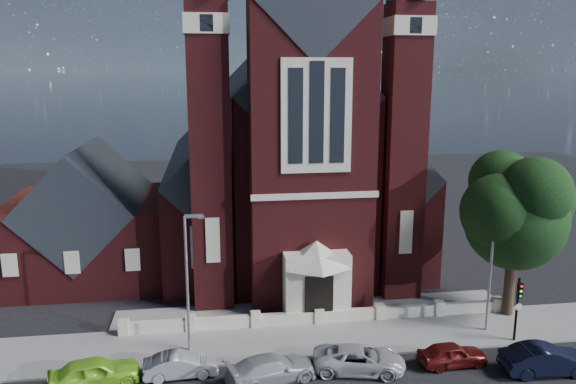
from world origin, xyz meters
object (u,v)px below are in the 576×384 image
object	(u,v)px
street_lamp_left	(188,276)
street_lamp_right	(493,260)
car_lime_van	(95,373)
car_silver_b	(272,369)
car_navy	(546,360)
parish_hall	(89,224)
traffic_signal	(518,302)
street_tree	(520,214)
car_white_suv	(359,359)
car_silver_a	(180,365)
car_dark_red	(452,354)
church	(284,157)

from	to	relation	value
street_lamp_left	street_lamp_right	distance (m)	18.00
car_lime_van	car_silver_b	xyz separation A→B (m)	(8.94, -0.78, -0.07)
car_navy	street_lamp_right	bearing A→B (deg)	10.83
car_lime_van	car_silver_b	bearing A→B (deg)	-109.15
parish_hall	traffic_signal	bearing A→B (deg)	-29.98
traffic_signal	car_navy	bearing A→B (deg)	-93.88
street_tree	car_lime_van	xyz separation A→B (m)	(-25.24, -4.69, -6.19)
car_silver_b	car_white_suv	world-z (taller)	car_silver_b
street_lamp_left	car_silver_b	distance (m)	6.85
car_silver_a	car_navy	size ratio (longest dim) A/B	0.82
car_silver_a	car_white_suv	distance (m)	9.46
car_lime_van	parish_hall	bearing A→B (deg)	-3.01
parish_hall	car_silver_a	world-z (taller)	parish_hall
street_lamp_left	car_silver_b	bearing A→B (deg)	-41.77
car_dark_red	car_silver_a	bearing A→B (deg)	83.36
car_dark_red	car_lime_van	bearing A→B (deg)	85.30
street_lamp_right	car_lime_van	world-z (taller)	street_lamp_right
church	car_navy	bearing A→B (deg)	-65.78
parish_hall	car_lime_van	world-z (taller)	parish_hall
parish_hall	car_dark_red	bearing A→B (deg)	-38.32
street_lamp_right	traffic_signal	size ratio (longest dim) A/B	2.02
parish_hall	street_lamp_right	distance (m)	29.62
street_tree	parish_hall	bearing A→B (deg)	156.74
street_tree	car_silver_b	distance (m)	18.30
parish_hall	street_tree	size ratio (longest dim) A/B	1.14
parish_hall	car_silver_b	bearing A→B (deg)	-55.30
car_silver_b	car_white_suv	size ratio (longest dim) A/B	0.98
parish_hall	street_lamp_left	world-z (taller)	parish_hall
car_white_suv	street_lamp_right	bearing A→B (deg)	-57.07
car_silver_b	church	bearing A→B (deg)	-25.24
church	car_lime_van	xyz separation A→B (m)	(-12.64, -21.92, -7.42)
car_lime_van	car_silver_a	xyz separation A→B (m)	(4.26, 0.37, -0.13)
parish_hall	street_lamp_left	distance (m)	16.18
church	street_lamp_left	world-z (taller)	church
car_silver_b	car_navy	xyz separation A→B (m)	(14.47, -1.24, 0.08)
street_tree	street_lamp_right	size ratio (longest dim) A/B	1.32
street_lamp_left	car_silver_a	distance (m)	4.77
street_tree	car_navy	xyz separation A→B (m)	(-1.83, -6.71, -6.19)
car_white_suv	car_silver_a	bearing A→B (deg)	97.41
parish_hall	street_lamp_right	size ratio (longest dim) A/B	1.51
traffic_signal	car_dark_red	bearing A→B (deg)	-157.69
street_tree	car_silver_b	size ratio (longest dim) A/B	2.23
car_silver_a	car_silver_b	size ratio (longest dim) A/B	0.80
parish_hall	car_lime_van	distance (m)	17.61
street_lamp_right	car_dark_red	world-z (taller)	street_lamp_right
street_lamp_right	church	bearing A→B (deg)	118.04
car_lime_van	car_silver_a	bearing A→B (deg)	-99.27
car_dark_red	church	bearing A→B (deg)	12.44
car_lime_van	car_silver_b	distance (m)	8.97
car_silver_b	car_lime_van	bearing A→B (deg)	69.08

